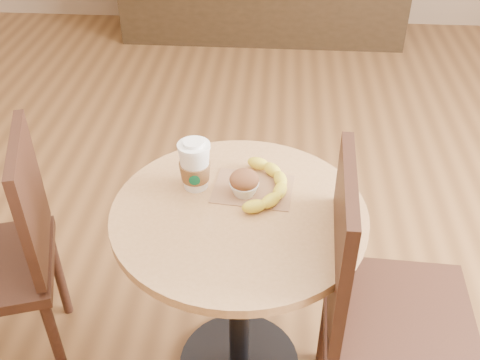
% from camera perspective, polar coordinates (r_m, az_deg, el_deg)
% --- Properties ---
extents(cafe_table, '(0.76, 0.76, 0.75)m').
position_cam_1_polar(cafe_table, '(1.78, -0.10, -7.95)').
color(cafe_table, black).
rests_on(cafe_table, ground).
extents(chair_left, '(0.51, 0.51, 0.93)m').
position_cam_1_polar(chair_left, '(2.01, -22.64, -6.94)').
color(chair_left, '#331B12').
rests_on(chair_left, ground).
extents(chair_right, '(0.45, 0.45, 0.99)m').
position_cam_1_polar(chair_right, '(1.72, 13.71, -11.96)').
color(chair_right, '#331B12').
rests_on(chair_right, ground).
extents(kraft_bag, '(0.26, 0.20, 0.00)m').
position_cam_1_polar(kraft_bag, '(1.72, 1.32, -0.91)').
color(kraft_bag, '#8D6344').
rests_on(kraft_bag, cafe_table).
extents(coffee_cup, '(0.10, 0.10, 0.16)m').
position_cam_1_polar(coffee_cup, '(1.70, -4.61, 1.36)').
color(coffee_cup, white).
rests_on(coffee_cup, cafe_table).
extents(muffin, '(0.09, 0.09, 0.08)m').
position_cam_1_polar(muffin, '(1.68, 0.43, -0.32)').
color(muffin, silver).
rests_on(muffin, kraft_bag).
extents(banana, '(0.18, 0.30, 0.04)m').
position_cam_1_polar(banana, '(1.71, 2.88, -0.45)').
color(banana, gold).
rests_on(banana, kraft_bag).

